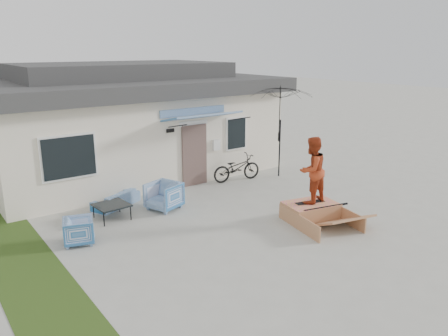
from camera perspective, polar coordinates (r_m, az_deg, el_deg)
ground at (r=11.43m, az=4.17°, el=-8.47°), size 90.00×90.00×0.00m
grass_strip at (r=11.06m, az=-24.78°, el=-10.78°), size 1.40×8.00×0.01m
house at (r=17.52m, az=-12.95°, el=6.20°), size 10.80×8.49×4.10m
loveseat at (r=13.57m, az=-13.80°, el=-3.62°), size 1.59×1.05×0.60m
armchair_left at (r=11.31m, az=-18.23°, el=-7.56°), size 0.82×0.85×0.71m
armchair_right at (r=13.04m, az=-7.79°, el=-3.42°), size 1.06×1.09×0.89m
coffee_table at (r=12.66m, az=-14.27°, el=-5.48°), size 0.92×0.92×0.42m
bicycle at (r=15.62m, az=1.64°, el=0.39°), size 1.89×0.92×1.16m
patio_umbrella at (r=16.08m, az=7.27°, el=4.97°), size 2.29×2.12×2.20m
skate_ramp at (r=12.47m, az=11.11°, el=-5.50°), size 1.77×2.13×0.47m
skateboard at (r=12.41m, az=11.04°, el=-4.30°), size 0.87×0.42×0.05m
skater at (r=12.13m, az=11.27°, el=-0.12°), size 0.95×0.77×1.83m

